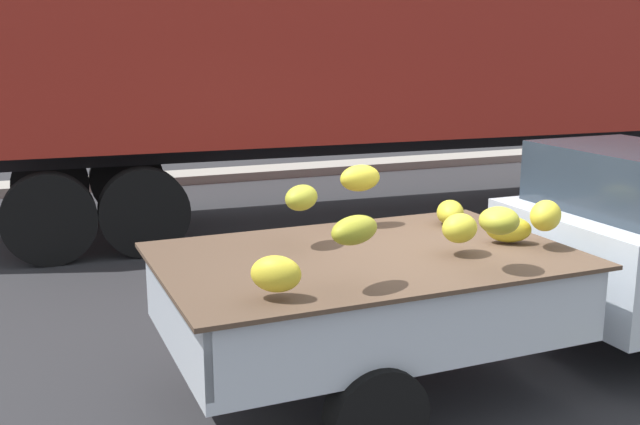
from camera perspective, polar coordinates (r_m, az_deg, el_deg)
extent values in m
plane|color=#28282B|center=(6.06, 10.05, -12.05)|extent=(220.00, 220.00, 0.00)
cube|color=gray|center=(14.18, -9.38, 2.72)|extent=(80.00, 0.80, 0.16)
cube|color=#28333D|center=(6.62, 22.93, 2.33)|extent=(1.14, 1.54, 0.52)
cube|color=silver|center=(5.42, 3.44, -8.28)|extent=(2.81, 1.78, 0.08)
cube|color=silver|center=(6.06, -0.05, -3.36)|extent=(2.77, 0.10, 0.44)
cube|color=silver|center=(4.64, 8.12, -8.67)|extent=(2.77, 0.10, 0.44)
cube|color=silver|center=(6.03, 15.18, -3.89)|extent=(0.08, 1.73, 0.44)
cube|color=silver|center=(4.91, -11.06, -7.54)|extent=(0.08, 1.73, 0.44)
cube|color=#B21914|center=(6.10, -0.16, -3.64)|extent=(2.66, 0.06, 0.07)
cube|color=brown|center=(5.26, 3.51, -3.30)|extent=(2.93, 1.91, 0.03)
ellipsoid|color=#A8A728|center=(4.42, 2.65, -1.35)|extent=(0.42, 0.34, 0.17)
ellipsoid|color=gold|center=(6.13, 9.91, 0.00)|extent=(0.36, 0.40, 0.20)
ellipsoid|color=gold|center=(5.36, -1.43, 1.14)|extent=(0.38, 0.37, 0.18)
ellipsoid|color=gold|center=(5.65, 14.19, -1.24)|extent=(0.38, 0.32, 0.19)
ellipsoid|color=gold|center=(5.58, 16.83, -0.23)|extent=(0.37, 0.36, 0.22)
ellipsoid|color=yellow|center=(4.30, -3.38, -4.70)|extent=(0.36, 0.33, 0.21)
ellipsoid|color=gold|center=(5.97, 3.07, 2.64)|extent=(0.38, 0.26, 0.21)
ellipsoid|color=gold|center=(5.26, 10.61, -1.18)|extent=(0.34, 0.31, 0.21)
ellipsoid|color=gold|center=(4.91, 13.51, -0.60)|extent=(0.38, 0.39, 0.18)
cylinder|color=black|center=(7.63, 19.07, -4.74)|extent=(0.64, 0.21, 0.64)
cylinder|color=black|center=(6.11, -2.90, -8.39)|extent=(0.64, 0.21, 0.64)
cylinder|color=black|center=(4.71, 4.33, -15.17)|extent=(0.64, 0.21, 0.64)
cube|color=maroon|center=(11.11, 4.74, 13.16)|extent=(12.10, 3.06, 2.70)
cube|color=black|center=(11.20, 4.60, 5.47)|extent=(11.05, 0.91, 0.30)
cylinder|color=black|center=(11.57, -14.53, 2.53)|extent=(1.09, 0.35, 1.08)
cylinder|color=black|center=(9.23, -13.26, 0.04)|extent=(1.09, 0.35, 1.08)
cylinder|color=black|center=(11.54, -19.88, 2.14)|extent=(1.09, 0.35, 1.08)
cylinder|color=black|center=(9.19, -19.96, -0.45)|extent=(1.09, 0.35, 1.08)
cylinder|color=#38383A|center=(12.94, 18.10, 3.74)|extent=(0.18, 0.18, 1.25)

